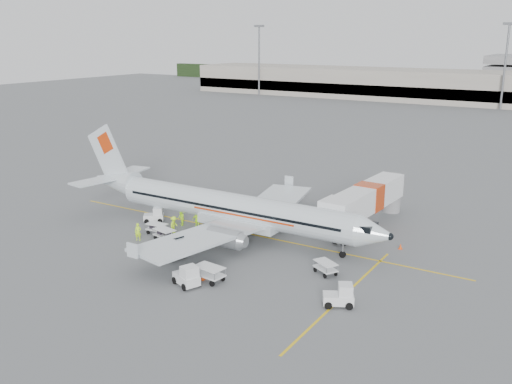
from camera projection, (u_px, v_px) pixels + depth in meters
ground at (246, 233)px, 56.93m from camera, size 360.00×360.00×0.00m
stripe_lead at (246, 233)px, 56.93m from camera, size 44.00×0.20×0.01m
stripe_cross at (344, 295)px, 43.29m from camera, size 0.20×20.00×0.01m
terminal_west at (358, 82)px, 182.72m from camera, size 110.00×22.00×9.00m
mast_west at (259, 61)px, 186.26m from camera, size 3.20×1.20×22.00m
mast_center at (505, 67)px, 148.45m from camera, size 3.20×1.20×22.00m
aircraft at (233, 189)px, 55.24m from camera, size 34.35×26.93×9.47m
jet_bridge at (368, 206)px, 58.21m from camera, size 4.23×17.36×4.52m
belt_loader at (168, 241)px, 50.90m from camera, size 5.34×3.17×2.72m
tug_fore at (338, 295)px, 41.45m from camera, size 2.54×2.15×1.71m
tug_mid at (186, 275)px, 44.82m from camera, size 2.62×2.10×1.77m
tug_aft at (154, 215)px, 60.17m from camera, size 2.35×2.14×1.58m
cart_loaded_a at (157, 229)px, 56.60m from camera, size 2.08×1.27×1.07m
cart_loaded_b at (165, 235)px, 54.76m from camera, size 2.42×1.74×1.14m
cart_empty_a at (209, 274)px, 45.66m from camera, size 2.57×1.71×1.26m
cart_empty_b at (325, 268)px, 47.06m from camera, size 2.40×2.10×1.08m
cone_nose at (400, 246)px, 52.62m from camera, size 0.35×0.35×0.56m
cone_port at (339, 215)px, 61.61m from camera, size 0.38×0.38×0.62m
cone_stbd at (203, 276)px, 45.98m from camera, size 0.36×0.36×0.59m
crew_a at (138, 232)px, 54.71m from camera, size 0.75×0.66×1.71m
crew_b at (181, 218)px, 58.99m from camera, size 1.03×1.02×1.68m
crew_c at (174, 225)px, 56.69m from camera, size 0.84×1.23×1.75m
crew_d at (198, 220)px, 57.88m from camera, size 1.19×0.73×1.90m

